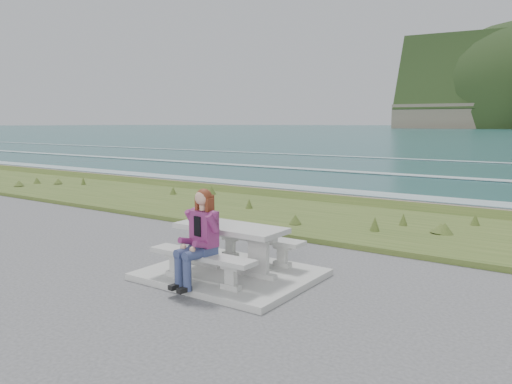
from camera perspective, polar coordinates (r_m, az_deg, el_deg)
concrete_slab at (r=8.11m, az=-2.91°, el=-9.37°), size 2.60×2.10×0.10m
picnic_table at (r=7.94m, az=-2.94°, el=-5.01°), size 1.80×0.75×0.75m
bench_landward at (r=7.47m, az=-6.23°, el=-7.72°), size 1.80×0.35×0.45m
bench_seaward at (r=8.55m, az=-0.06°, el=-5.68°), size 1.80×0.35×0.45m
grass_verge at (r=12.34m, az=11.40°, el=-3.73°), size 160.00×4.50×0.22m
shore_drop at (r=15.01m, az=15.78°, el=-1.81°), size 160.00×0.80×2.20m
ocean at (r=31.86m, az=25.76°, el=-0.45°), size 1600.00×1600.00×0.09m
seated_woman at (r=7.32m, az=-6.85°, el=-6.67°), size 0.49×0.75×1.41m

